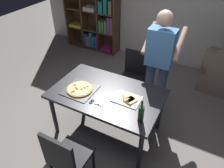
% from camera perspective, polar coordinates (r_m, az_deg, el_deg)
% --- Properties ---
extents(ground_plane, '(12.00, 12.00, 0.00)m').
position_cam_1_polar(ground_plane, '(3.45, -1.19, -12.09)').
color(ground_plane, gray).
extents(dining_table, '(1.53, 0.95, 0.75)m').
position_cam_1_polar(dining_table, '(2.98, -1.35, -3.47)').
color(dining_table, '#232328').
rests_on(dining_table, ground_plane).
extents(chair_near_camera, '(0.42, 0.42, 0.90)m').
position_cam_1_polar(chair_near_camera, '(2.57, -12.27, -18.47)').
color(chair_near_camera, black).
rests_on(chair_near_camera, ground_plane).
extents(chair_far_side, '(0.42, 0.42, 0.90)m').
position_cam_1_polar(chair_far_side, '(3.78, 5.76, 2.95)').
color(chair_far_side, black).
rests_on(chair_far_side, ground_plane).
extents(bookshelf, '(1.40, 0.35, 1.95)m').
position_cam_1_polar(bookshelf, '(5.42, -4.63, 19.07)').
color(bookshelf, '#513823').
rests_on(bookshelf, ground_plane).
extents(person_serving_pizza, '(0.55, 0.54, 1.75)m').
position_cam_1_polar(person_serving_pizza, '(3.22, 12.49, 6.04)').
color(person_serving_pizza, '#38476B').
rests_on(person_serving_pizza, ground_plane).
extents(pepperoni_pizza_on_tray, '(0.42, 0.42, 0.04)m').
position_cam_1_polar(pepperoni_pizza_on_tray, '(3.00, -8.63, -1.41)').
color(pepperoni_pizza_on_tray, '#2D2D33').
rests_on(pepperoni_pizza_on_tray, dining_table).
extents(pizza_slices_on_towel, '(0.36, 0.28, 0.03)m').
position_cam_1_polar(pizza_slices_on_towel, '(2.81, 4.34, -4.08)').
color(pizza_slices_on_towel, white).
rests_on(pizza_slices_on_towel, dining_table).
extents(wine_bottle, '(0.07, 0.07, 0.32)m').
position_cam_1_polar(wine_bottle, '(2.48, 7.81, -7.85)').
color(wine_bottle, '#194723').
rests_on(wine_bottle, dining_table).
extents(kitchen_scissors, '(0.19, 0.09, 0.01)m').
position_cam_1_polar(kitchen_scissors, '(2.77, -4.84, -5.00)').
color(kitchen_scissors, silver).
rests_on(kitchen_scissors, dining_table).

